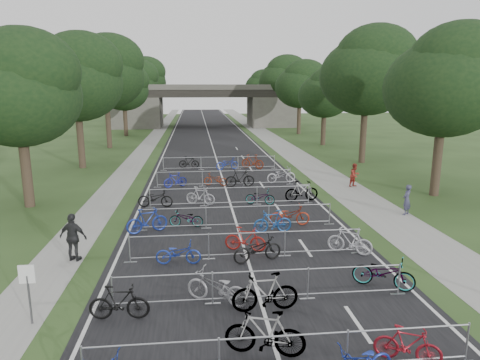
# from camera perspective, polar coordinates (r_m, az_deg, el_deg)

# --- Properties ---
(road) EXTENTS (11.00, 140.00, 0.01)m
(road) POSITION_cam_1_polar(r_m,az_deg,el_deg) (59.22, -4.10, 5.81)
(road) COLOR black
(road) RESTS_ON ground
(sidewalk_right) EXTENTS (3.00, 140.00, 0.01)m
(sidewalk_right) POSITION_cam_1_polar(r_m,az_deg,el_deg) (60.02, 3.59, 5.91)
(sidewalk_right) COLOR gray
(sidewalk_right) RESTS_ON ground
(sidewalk_left) EXTENTS (2.00, 140.00, 0.01)m
(sidewalk_left) POSITION_cam_1_polar(r_m,az_deg,el_deg) (59.44, -11.38, 5.63)
(sidewalk_left) COLOR gray
(sidewalk_left) RESTS_ON ground
(lane_markings) EXTENTS (0.12, 140.00, 0.00)m
(lane_markings) POSITION_cam_1_polar(r_m,az_deg,el_deg) (59.22, -4.10, 5.81)
(lane_markings) COLOR silver
(lane_markings) RESTS_ON ground
(overpass_bridge) EXTENTS (31.00, 8.00, 7.05)m
(overpass_bridge) POSITION_cam_1_polar(r_m,az_deg,el_deg) (73.90, -4.56, 9.85)
(overpass_bridge) COLOR #4E4A45
(overpass_bridge) RESTS_ON ground
(park_sign) EXTENTS (0.45, 0.06, 1.83)m
(park_sign) POSITION_cam_1_polar(r_m,az_deg,el_deg) (13.88, -26.45, -12.24)
(park_sign) COLOR #4C4C51
(park_sign) RESTS_ON ground
(tree_left_0) EXTENTS (6.72, 6.72, 10.25)m
(tree_left_0) POSITION_cam_1_polar(r_m,az_deg,el_deg) (26.46, -27.38, 10.47)
(tree_left_0) COLOR #33261C
(tree_left_0) RESTS_ON ground
(tree_right_0) EXTENTS (7.17, 7.17, 10.93)m
(tree_right_0) POSITION_cam_1_polar(r_m,az_deg,el_deg) (28.96, 25.90, 11.52)
(tree_right_0) COLOR #33261C
(tree_right_0) RESTS_ON ground
(tree_left_1) EXTENTS (7.56, 7.56, 11.53)m
(tree_left_1) POSITION_cam_1_polar(r_m,az_deg,el_deg) (37.92, -20.93, 12.43)
(tree_left_1) COLOR #33261C
(tree_left_1) RESTS_ON ground
(tree_right_1) EXTENTS (8.18, 8.18, 12.47)m
(tree_right_1) POSITION_cam_1_polar(r_m,az_deg,el_deg) (39.72, 16.76, 13.54)
(tree_right_1) COLOR #33261C
(tree_right_1) RESTS_ON ground
(tree_left_2) EXTENTS (8.40, 8.40, 12.81)m
(tree_left_2) POSITION_cam_1_polar(r_m,az_deg,el_deg) (49.65, -17.45, 13.41)
(tree_left_2) COLOR #33261C
(tree_left_2) RESTS_ON ground
(tree_right_2) EXTENTS (6.16, 6.16, 9.39)m
(tree_right_2) POSITION_cam_1_polar(r_m,az_deg,el_deg) (51.01, 11.39, 11.24)
(tree_right_2) COLOR #33261C
(tree_right_2) RESTS_ON ground
(tree_left_3) EXTENTS (6.72, 6.72, 10.25)m
(tree_left_3) POSITION_cam_1_polar(r_m,az_deg,el_deg) (61.45, -15.17, 11.72)
(tree_left_3) COLOR #33261C
(tree_left_3) RESTS_ON ground
(tree_right_3) EXTENTS (7.17, 7.17, 10.93)m
(tree_right_3) POSITION_cam_1_polar(r_m,az_deg,el_deg) (62.57, 8.11, 12.42)
(tree_right_3) COLOR #33261C
(tree_right_3) RESTS_ON ground
(tree_left_4) EXTENTS (7.56, 7.56, 11.53)m
(tree_left_4) POSITION_cam_1_polar(r_m,az_deg,el_deg) (73.34, -13.74, 12.47)
(tree_left_4) COLOR #33261C
(tree_left_4) RESTS_ON ground
(tree_right_4) EXTENTS (8.18, 8.18, 12.47)m
(tree_right_4) POSITION_cam_1_polar(r_m,az_deg,el_deg) (74.28, 5.84, 13.21)
(tree_right_4) COLOR #33261C
(tree_right_4) RESTS_ON ground
(tree_left_5) EXTENTS (8.40, 8.40, 12.81)m
(tree_left_5) POSITION_cam_1_polar(r_m,az_deg,el_deg) (85.26, -12.70, 13.01)
(tree_left_5) COLOR #33261C
(tree_left_5) RESTS_ON ground
(tree_right_5) EXTENTS (6.16, 6.16, 9.39)m
(tree_right_5) POSITION_cam_1_polar(r_m,az_deg,el_deg) (86.06, 4.15, 11.81)
(tree_right_5) COLOR #33261C
(tree_right_5) RESTS_ON ground
(tree_left_6) EXTENTS (6.72, 6.72, 10.25)m
(tree_left_6) POSITION_cam_1_polar(r_m,az_deg,el_deg) (97.19, -11.85, 11.97)
(tree_left_6) COLOR #33261C
(tree_left_6) RESTS_ON ground
(tree_right_6) EXTENTS (7.17, 7.17, 10.93)m
(tree_right_6) POSITION_cam_1_polar(r_m,az_deg,el_deg) (97.90, 2.90, 12.47)
(tree_right_6) COLOR #33261C
(tree_right_6) RESTS_ON ground
(barrier_row_0) EXTENTS (9.70, 0.08, 1.10)m
(barrier_row_0) POSITION_cam_1_polar(r_m,az_deg,el_deg) (10.94, 5.88, -22.20)
(barrier_row_0) COLOR #A2A5AA
(barrier_row_0) RESTS_ON ground
(barrier_row_1) EXTENTS (9.70, 0.08, 1.10)m
(barrier_row_1) POSITION_cam_1_polar(r_m,az_deg,el_deg) (14.00, 2.78, -13.91)
(barrier_row_1) COLOR #A2A5AA
(barrier_row_1) RESTS_ON ground
(barrier_row_2) EXTENTS (9.70, 0.08, 1.10)m
(barrier_row_2) POSITION_cam_1_polar(r_m,az_deg,el_deg) (17.27, 0.95, -8.66)
(barrier_row_2) COLOR #A2A5AA
(barrier_row_2) RESTS_ON ground
(barrier_row_3) EXTENTS (9.70, 0.08, 1.10)m
(barrier_row_3) POSITION_cam_1_polar(r_m,az_deg,el_deg) (20.84, -0.32, -4.93)
(barrier_row_3) COLOR #A2A5AA
(barrier_row_3) RESTS_ON ground
(barrier_row_4) EXTENTS (9.70, 0.08, 1.10)m
(barrier_row_4) POSITION_cam_1_polar(r_m,az_deg,el_deg) (24.67, -1.25, -2.18)
(barrier_row_4) COLOR #A2A5AA
(barrier_row_4) RESTS_ON ground
(barrier_row_5) EXTENTS (9.70, 0.08, 1.10)m
(barrier_row_5) POSITION_cam_1_polar(r_m,az_deg,el_deg) (29.53, -2.06, 0.25)
(barrier_row_5) COLOR #A2A5AA
(barrier_row_5) RESTS_ON ground
(barrier_row_6) EXTENTS (9.70, 0.08, 1.10)m
(barrier_row_6) POSITION_cam_1_polar(r_m,az_deg,el_deg) (35.40, -2.74, 2.28)
(barrier_row_6) COLOR #A2A5AA
(barrier_row_6) RESTS_ON ground
(bike_1) EXTENTS (2.17, 1.15, 1.25)m
(bike_1) POSITION_cam_1_polar(r_m,az_deg,el_deg) (11.52, 3.35, -19.71)
(bike_1) COLOR #A2A5AA
(bike_1) RESTS_ON ground
(bike_3) EXTENTS (1.66, 1.13, 0.98)m
(bike_3) POSITION_cam_1_polar(r_m,az_deg,el_deg) (12.06, 21.47, -19.82)
(bike_3) COLOR maroon
(bike_3) RESTS_ON ground
(bike_4) EXTENTS (1.81, 0.62, 1.07)m
(bike_4) POSITION_cam_1_polar(r_m,az_deg,el_deg) (13.51, -15.82, -15.48)
(bike_4) COLOR black
(bike_4) RESTS_ON ground
(bike_5) EXTENTS (2.20, 1.65, 1.10)m
(bike_5) POSITION_cam_1_polar(r_m,az_deg,el_deg) (13.88, -3.11, -14.14)
(bike_5) COLOR gray
(bike_5) RESTS_ON ground
(bike_6) EXTENTS (2.09, 0.67, 1.24)m
(bike_6) POSITION_cam_1_polar(r_m,az_deg,el_deg) (13.45, 3.38, -14.74)
(bike_6) COLOR #A2A5AA
(bike_6) RESTS_ON ground
(bike_7) EXTENTS (2.16, 1.68, 1.09)m
(bike_7) POSITION_cam_1_polar(r_m,az_deg,el_deg) (15.64, 18.59, -11.66)
(bike_7) COLOR #A2A5AA
(bike_7) RESTS_ON ground
(bike_8) EXTENTS (1.78, 0.73, 0.92)m
(bike_8) POSITION_cam_1_polar(r_m,az_deg,el_deg) (16.88, -8.22, -9.62)
(bike_8) COLOR #1C339B
(bike_8) RESTS_ON ground
(bike_9) EXTENTS (1.82, 1.04, 1.05)m
(bike_9) POSITION_cam_1_polar(r_m,az_deg,el_deg) (17.93, 0.71, -7.91)
(bike_9) COLOR maroon
(bike_9) RESTS_ON ground
(bike_10) EXTENTS (2.11, 1.20, 1.05)m
(bike_10) POSITION_cam_1_polar(r_m,az_deg,el_deg) (16.93, 2.33, -9.19)
(bike_10) COLOR black
(bike_10) RESTS_ON ground
(bike_11) EXTENTS (1.84, 1.39, 1.10)m
(bike_11) POSITION_cam_1_polar(r_m,az_deg,el_deg) (18.23, 14.44, -7.89)
(bike_11) COLOR #ACACB4
(bike_11) RESTS_ON ground
(bike_12) EXTENTS (2.04, 1.23, 1.18)m
(bike_12) POSITION_cam_1_polar(r_m,az_deg,el_deg) (20.57, -12.29, -5.33)
(bike_12) COLOR navy
(bike_12) RESTS_ON ground
(bike_13) EXTENTS (1.73, 0.84, 0.87)m
(bike_13) POSITION_cam_1_polar(r_m,az_deg,el_deg) (21.11, -7.19, -5.11)
(bike_13) COLOR #A2A5AA
(bike_13) RESTS_ON ground
(bike_14) EXTENTS (1.87, 0.66, 1.10)m
(bike_14) POSITION_cam_1_polar(r_m,az_deg,el_deg) (20.15, 4.37, -5.56)
(bike_14) COLOR #1A4991
(bike_14) RESTS_ON ground
(bike_15) EXTENTS (2.02, 0.78, 1.05)m
(bike_15) POSITION_cam_1_polar(r_m,az_deg,el_deg) (21.29, 6.62, -4.70)
(bike_15) COLOR maroon
(bike_15) RESTS_ON ground
(bike_16) EXTENTS (2.05, 0.92, 1.04)m
(bike_16) POSITION_cam_1_polar(r_m,az_deg,el_deg) (24.77, -11.23, -2.42)
(bike_16) COLOR black
(bike_16) RESTS_ON ground
(bike_17) EXTENTS (1.83, 1.13, 1.06)m
(bike_17) POSITION_cam_1_polar(r_m,az_deg,el_deg) (24.88, -5.31, -2.13)
(bike_17) COLOR #A6A5AC
(bike_17) RESTS_ON ground
(bike_18) EXTENTS (1.80, 1.02, 0.90)m
(bike_18) POSITION_cam_1_polar(r_m,az_deg,el_deg) (24.91, 2.70, -2.28)
(bike_18) COLOR #A2A5AA
(bike_18) RESTS_ON ground
(bike_19) EXTENTS (2.12, 0.80, 1.24)m
(bike_19) POSITION_cam_1_polar(r_m,az_deg,el_deg) (25.81, 8.22, -1.48)
(bike_19) COLOR #A2A5AA
(bike_19) RESTS_ON ground
(bike_20) EXTENTS (1.72, 1.10, 1.00)m
(bike_20) POSITION_cam_1_polar(r_m,az_deg,el_deg) (29.47, -8.62, 0.01)
(bike_20) COLOR #1B2395
(bike_20) RESTS_ON ground
(bike_21) EXTENTS (1.80, 1.13, 0.89)m
(bike_21) POSITION_cam_1_polar(r_m,az_deg,el_deg) (29.58, -3.27, 0.06)
(bike_21) COLOR maroon
(bike_21) RESTS_ON ground
(bike_22) EXTENTS (2.06, 0.73, 1.22)m
(bike_22) POSITION_cam_1_polar(r_m,az_deg,el_deg) (29.14, -0.01, 0.22)
(bike_22) COLOR black
(bike_22) RESTS_ON ground
(bike_23) EXTENTS (2.23, 1.10, 1.12)m
(bike_23) POSITION_cam_1_polar(r_m,az_deg,el_deg) (30.58, 5.51, 0.65)
(bike_23) COLOR #A3A2AA
(bike_23) RESTS_ON ground
(bike_25) EXTENTS (1.74, 0.69, 1.02)m
(bike_25) POSITION_cam_1_polar(r_m,az_deg,el_deg) (36.20, -6.82, 2.37)
(bike_25) COLOR black
(bike_25) RESTS_ON ground
(bike_26) EXTENTS (2.06, 1.22, 1.02)m
(bike_26) POSITION_cam_1_polar(r_m,az_deg,el_deg) (35.34, -1.71, 2.21)
(bike_26) COLOR #1C319D
(bike_26) RESTS_ON ground
(bike_27) EXTENTS (2.01, 1.55, 1.21)m
(bike_27) POSITION_cam_1_polar(r_m,az_deg,el_deg) (35.74, 1.68, 2.48)
(bike_27) COLOR maroon
(bike_27) RESTS_ON ground
(pedestrian_a) EXTENTS (0.71, 0.68, 1.64)m
(pedestrian_a) POSITION_cam_1_polar(r_m,az_deg,el_deg) (24.50, 21.35, -2.48)
(pedestrian_a) COLOR #35354F
(pedestrian_a) RESTS_ON ground
(pedestrian_b) EXTENTS (0.97, 0.90, 1.61)m
(pedestrian_b) POSITION_cam_1_polar(r_m,az_deg,el_deg) (30.24, 15.05, 0.62)
(pedestrian_b) COLOR maroon
(pedestrian_b) RESTS_ON ground
(pedestrian_c) EXTENTS (1.22, 0.77, 1.93)m
(pedestrian_c) POSITION_cam_1_polar(r_m,az_deg,el_deg) (18.07, -21.34, -7.16)
(pedestrian_c) COLOR #232325
(pedestrian_c) RESTS_ON ground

